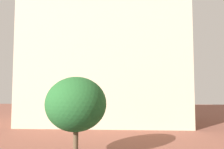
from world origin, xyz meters
name	(u,v)px	position (x,y,z in m)	size (l,w,h in m)	color
landmark_building	(106,42)	(-1.82, 30.06, 12.08)	(22.35, 13.09, 39.34)	beige
tree_curb_far	(76,104)	(-2.49, 12.74, 3.77)	(4.23, 4.23, 5.68)	brown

